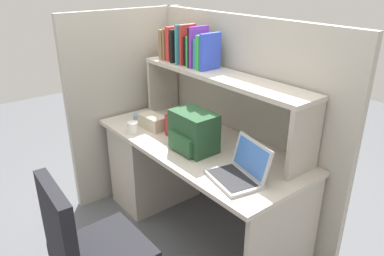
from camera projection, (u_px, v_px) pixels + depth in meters
name	position (u px, v px, depth m)	size (l,w,h in m)	color
ground_plane	(197.00, 228.00, 2.83)	(8.00, 8.00, 0.00)	#595B60
desk	(166.00, 163.00, 2.95)	(1.60, 0.70, 0.73)	beige
cubicle_partition_rear	(237.00, 123.00, 2.74)	(1.84, 0.05, 1.55)	#B2ADA0
cubicle_partition_left	(129.00, 105.00, 3.10)	(0.05, 1.06, 1.55)	#B2ADA0
overhead_hutch	(221.00, 88.00, 2.51)	(1.44, 0.28, 0.45)	#B3A99C
reference_books_on_shelf	(188.00, 47.00, 2.69)	(0.51, 0.19, 0.29)	olive
laptop	(240.00, 171.00, 2.07)	(0.36, 0.32, 0.22)	#B7BABF
backpack	(193.00, 132.00, 2.39)	(0.30, 0.22, 0.26)	#264C2D
computer_mouse	(140.00, 116.00, 2.95)	(0.06, 0.10, 0.03)	#7299C6
paper_cup	(133.00, 128.00, 2.67)	(0.08, 0.08, 0.08)	white
tissue_box	(153.00, 122.00, 2.75)	(0.22, 0.12, 0.10)	#BFB299
snack_canister	(171.00, 125.00, 2.64)	(0.10, 0.10, 0.14)	maroon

